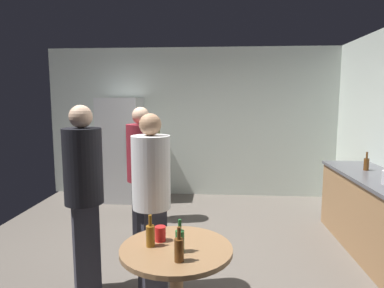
# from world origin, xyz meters

# --- Properties ---
(ground_plane) EXTENTS (5.20, 5.20, 0.10)m
(ground_plane) POSITION_xyz_m (0.00, 0.00, -0.05)
(ground_plane) COLOR #5B544C
(wall_back) EXTENTS (5.32, 0.06, 2.70)m
(wall_back) POSITION_xyz_m (0.00, 2.63, 1.35)
(wall_back) COLOR beige
(wall_back) RESTS_ON ground_plane
(refrigerator) EXTENTS (0.70, 0.68, 1.80)m
(refrigerator) POSITION_xyz_m (-1.23, 2.20, 0.90)
(refrigerator) COLOR silver
(refrigerator) RESTS_ON ground_plane
(kitchen_counter) EXTENTS (0.64, 2.16, 0.90)m
(kitchen_counter) POSITION_xyz_m (2.28, 0.26, 0.45)
(kitchen_counter) COLOR olive
(kitchen_counter) RESTS_ON ground_plane
(beer_bottle_on_counter) EXTENTS (0.06, 0.06, 0.23)m
(beer_bottle_on_counter) POSITION_xyz_m (2.29, 0.68, 0.98)
(beer_bottle_on_counter) COLOR #593314
(beer_bottle_on_counter) RESTS_ON kitchen_counter
(foreground_table) EXTENTS (0.80, 0.80, 0.73)m
(foreground_table) POSITION_xyz_m (0.15, -1.29, 0.63)
(foreground_table) COLOR olive
(foreground_table) RESTS_ON ground_plane
(beer_bottle_amber) EXTENTS (0.06, 0.06, 0.23)m
(beer_bottle_amber) POSITION_xyz_m (-0.03, -1.29, 0.82)
(beer_bottle_amber) COLOR #8C5919
(beer_bottle_amber) RESTS_ON foreground_table
(beer_bottle_brown) EXTENTS (0.06, 0.06, 0.23)m
(beer_bottle_brown) POSITION_xyz_m (0.20, -1.50, 0.82)
(beer_bottle_brown) COLOR #593314
(beer_bottle_brown) RESTS_ON foreground_table
(beer_bottle_green) EXTENTS (0.06, 0.06, 0.23)m
(beer_bottle_green) POSITION_xyz_m (0.19, -1.36, 0.82)
(beer_bottle_green) COLOR #26662D
(beer_bottle_green) RESTS_ON foreground_table
(plastic_cup_red) EXTENTS (0.08, 0.08, 0.11)m
(plastic_cup_red) POSITION_xyz_m (0.02, -1.20, 0.79)
(plastic_cup_red) COLOR red
(plastic_cup_red) RESTS_ON foreground_table
(person_in_white_shirt) EXTENTS (0.47, 0.47, 1.65)m
(person_in_white_shirt) POSITION_xyz_m (-0.14, -0.68, 0.97)
(person_in_white_shirt) COLOR #2D2D38
(person_in_white_shirt) RESTS_ON ground_plane
(person_in_black_shirt) EXTENTS (0.47, 0.47, 1.72)m
(person_in_black_shirt) POSITION_xyz_m (-0.74, -0.70, 1.01)
(person_in_black_shirt) COLOR #2D2D38
(person_in_black_shirt) RESTS_ON ground_plane
(person_in_maroon_shirt) EXTENTS (0.37, 0.37, 1.69)m
(person_in_maroon_shirt) POSITION_xyz_m (-0.43, 0.24, 0.99)
(person_in_maroon_shirt) COLOR #2D2D38
(person_in_maroon_shirt) RESTS_ON ground_plane
(person_in_olive_shirt) EXTENTS (0.48, 0.48, 1.57)m
(person_in_olive_shirt) POSITION_xyz_m (-0.53, 1.16, 0.91)
(person_in_olive_shirt) COLOR #2D2D38
(person_in_olive_shirt) RESTS_ON ground_plane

